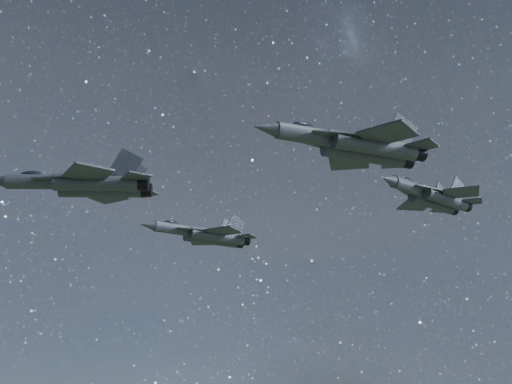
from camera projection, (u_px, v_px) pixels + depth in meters
name	position (u px, v px, depth m)	size (l,w,h in m)	color
jet_lead	(85.00, 184.00, 69.72)	(20.27, 13.58, 5.13)	#31373E
jet_left	(206.00, 235.00, 86.77)	(17.65, 12.16, 4.43)	#31373E
jet_right	(356.00, 145.00, 52.83)	(16.83, 11.97, 4.29)	#31373E
jet_slot	(432.00, 197.00, 75.03)	(17.09, 11.38, 4.34)	#31373E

